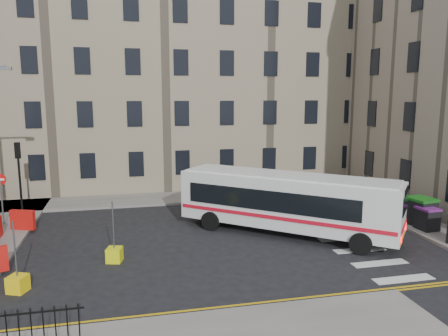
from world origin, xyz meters
name	(u,v)px	position (x,y,z in m)	size (l,w,h in m)	color
ground	(256,237)	(0.00, 0.00, 0.00)	(120.00, 120.00, 0.00)	black
pavement_north	(129,200)	(-6.00, 8.60, 0.07)	(36.00, 3.20, 0.15)	slate
pavement_east	(375,205)	(9.00, 4.00, 0.07)	(2.40, 26.00, 0.15)	slate
terrace_north	(110,71)	(-7.00, 15.50, 8.62)	(38.30, 10.80, 17.20)	gray
traffic_light_nw	(19,167)	(-12.00, 6.50, 2.87)	(0.28, 0.22, 4.10)	black
no_entry_north	(1,188)	(-12.50, 4.50, 2.08)	(0.60, 0.08, 3.00)	#595B5E
bus	(287,201)	(1.59, 0.11, 1.70)	(9.85, 8.86, 2.95)	silver
wheelie_bin_b	(427,218)	(8.63, -1.23, 0.72)	(0.93, 1.06, 1.13)	black
wheelie_bin_c	(421,211)	(8.83, -0.46, 0.88)	(1.34, 1.48, 1.44)	black
wheelie_bin_d	(398,206)	(8.68, 1.25, 0.73)	(1.14, 1.23, 1.14)	black
wheelie_bin_e	(379,195)	(8.86, 3.51, 0.85)	(1.16, 1.31, 1.39)	black
bollard_yellow	(18,284)	(-10.00, -3.90, 0.30)	(0.60, 0.60, 0.60)	yellow
bollard_chevron	(114,255)	(-6.72, -1.76, 0.30)	(0.60, 0.60, 0.60)	#DDE60D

